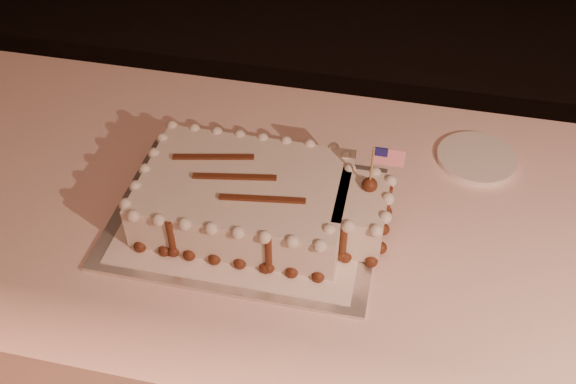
% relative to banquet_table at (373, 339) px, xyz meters
% --- Properties ---
extents(room_shell, '(6.10, 8.10, 2.90)m').
position_rel_banquet_table_xyz_m(room_shell, '(0.00, -0.60, 1.02)').
color(room_shell, black).
rests_on(room_shell, ground).
extents(banquet_table, '(2.40, 0.80, 0.75)m').
position_rel_banquet_table_xyz_m(banquet_table, '(0.00, 0.00, 0.00)').
color(banquet_table, '#FFD1C5').
rests_on(banquet_table, ground).
extents(cake_board, '(0.50, 0.37, 0.01)m').
position_rel_banquet_table_xyz_m(cake_board, '(-0.27, -0.04, 0.38)').
color(cake_board, silver).
rests_on(cake_board, banquet_table).
extents(doily, '(0.44, 0.34, 0.00)m').
position_rel_banquet_table_xyz_m(doily, '(-0.27, -0.04, 0.38)').
color(doily, white).
rests_on(doily, cake_board).
extents(sheet_cake, '(0.47, 0.27, 0.19)m').
position_rel_banquet_table_xyz_m(sheet_cake, '(-0.24, -0.04, 0.43)').
color(sheet_cake, silver).
rests_on(sheet_cake, doily).
extents(side_plate, '(0.16, 0.16, 0.01)m').
position_rel_banquet_table_xyz_m(side_plate, '(0.15, 0.22, 0.38)').
color(side_plate, white).
rests_on(side_plate, banquet_table).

